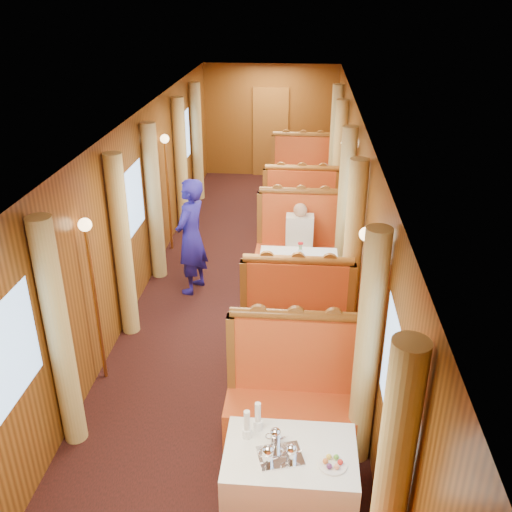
# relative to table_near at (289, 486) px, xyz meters

# --- Properties ---
(floor) EXTENTS (3.00, 12.00, 0.01)m
(floor) POSITION_rel_table_near_xyz_m (-0.75, 3.50, -0.38)
(floor) COLOR black
(floor) RESTS_ON ground
(ceiling) EXTENTS (3.00, 12.00, 0.01)m
(ceiling) POSITION_rel_table_near_xyz_m (-0.75, 3.50, 2.12)
(ceiling) COLOR silver
(ceiling) RESTS_ON wall_left
(wall_far) EXTENTS (3.00, 0.01, 2.50)m
(wall_far) POSITION_rel_table_near_xyz_m (-0.75, 9.50, 0.88)
(wall_far) COLOR brown
(wall_far) RESTS_ON floor
(wall_left) EXTENTS (0.01, 12.00, 2.50)m
(wall_left) POSITION_rel_table_near_xyz_m (-2.25, 3.50, 0.88)
(wall_left) COLOR brown
(wall_left) RESTS_ON floor
(wall_right) EXTENTS (0.01, 12.00, 2.50)m
(wall_right) POSITION_rel_table_near_xyz_m (0.75, 3.50, 0.88)
(wall_right) COLOR brown
(wall_right) RESTS_ON floor
(doorway_far) EXTENTS (0.80, 0.04, 2.00)m
(doorway_far) POSITION_rel_table_near_xyz_m (-0.75, 9.47, 0.62)
(doorway_far) COLOR brown
(doorway_far) RESTS_ON floor
(table_near) EXTENTS (1.05, 0.72, 0.75)m
(table_near) POSITION_rel_table_near_xyz_m (0.00, 0.00, 0.00)
(table_near) COLOR white
(table_near) RESTS_ON floor
(banquette_near_aft) EXTENTS (1.30, 0.55, 1.34)m
(banquette_near_aft) POSITION_rel_table_near_xyz_m (0.00, 1.01, 0.05)
(banquette_near_aft) COLOR red
(banquette_near_aft) RESTS_ON floor
(table_mid) EXTENTS (1.05, 0.72, 0.75)m
(table_mid) POSITION_rel_table_near_xyz_m (0.00, 3.50, 0.00)
(table_mid) COLOR white
(table_mid) RESTS_ON floor
(banquette_mid_fwd) EXTENTS (1.30, 0.55, 1.34)m
(banquette_mid_fwd) POSITION_rel_table_near_xyz_m (0.00, 2.49, 0.05)
(banquette_mid_fwd) COLOR red
(banquette_mid_fwd) RESTS_ON floor
(banquette_mid_aft) EXTENTS (1.30, 0.55, 1.34)m
(banquette_mid_aft) POSITION_rel_table_near_xyz_m (0.00, 4.51, 0.05)
(banquette_mid_aft) COLOR red
(banquette_mid_aft) RESTS_ON floor
(table_far) EXTENTS (1.05, 0.72, 0.75)m
(table_far) POSITION_rel_table_near_xyz_m (0.00, 7.00, 0.00)
(table_far) COLOR white
(table_far) RESTS_ON floor
(banquette_far_fwd) EXTENTS (1.30, 0.55, 1.34)m
(banquette_far_fwd) POSITION_rel_table_near_xyz_m (0.00, 5.99, 0.05)
(banquette_far_fwd) COLOR red
(banquette_far_fwd) RESTS_ON floor
(banquette_far_aft) EXTENTS (1.30, 0.55, 1.34)m
(banquette_far_aft) POSITION_rel_table_near_xyz_m (0.00, 8.01, 0.05)
(banquette_far_aft) COLOR red
(banquette_far_aft) RESTS_ON floor
(tea_tray) EXTENTS (0.40, 0.34, 0.01)m
(tea_tray) POSITION_rel_table_near_xyz_m (-0.08, -0.06, 0.38)
(tea_tray) COLOR silver
(tea_tray) RESTS_ON table_near
(teapot_left) EXTENTS (0.19, 0.17, 0.13)m
(teapot_left) POSITION_rel_table_near_xyz_m (-0.17, -0.14, 0.44)
(teapot_left) COLOR silver
(teapot_left) RESTS_ON tea_tray
(teapot_right) EXTENTS (0.17, 0.14, 0.12)m
(teapot_right) POSITION_rel_table_near_xyz_m (0.01, -0.09, 0.43)
(teapot_right) COLOR silver
(teapot_right) RESTS_ON tea_tray
(teapot_back) EXTENTS (0.16, 0.12, 0.12)m
(teapot_back) POSITION_rel_table_near_xyz_m (-0.12, 0.07, 0.44)
(teapot_back) COLOR silver
(teapot_back) RESTS_ON tea_tray
(fruit_plate) EXTENTS (0.23, 0.23, 0.05)m
(fruit_plate) POSITION_rel_table_near_xyz_m (0.32, -0.12, 0.39)
(fruit_plate) COLOR white
(fruit_plate) RESTS_ON table_near
(cup_inboard) EXTENTS (0.08, 0.08, 0.26)m
(cup_inboard) POSITION_rel_table_near_xyz_m (-0.36, 0.13, 0.48)
(cup_inboard) COLOR white
(cup_inboard) RESTS_ON table_near
(cup_outboard) EXTENTS (0.08, 0.08, 0.26)m
(cup_outboard) POSITION_rel_table_near_xyz_m (-0.28, 0.23, 0.48)
(cup_outboard) COLOR white
(cup_outboard) RESTS_ON table_near
(rose_vase_mid) EXTENTS (0.06, 0.06, 0.36)m
(rose_vase_mid) POSITION_rel_table_near_xyz_m (0.02, 3.47, 0.55)
(rose_vase_mid) COLOR silver
(rose_vase_mid) RESTS_ON table_mid
(rose_vase_far) EXTENTS (0.06, 0.06, 0.36)m
(rose_vase_far) POSITION_rel_table_near_xyz_m (-0.00, 7.03, 0.55)
(rose_vase_far) COLOR silver
(rose_vase_far) RESTS_ON table_far
(window_left_near) EXTENTS (0.01, 1.20, 0.90)m
(window_left_near) POSITION_rel_table_near_xyz_m (-2.24, 0.00, 1.07)
(window_left_near) COLOR #81ADE3
(window_left_near) RESTS_ON wall_left
(curtain_left_near_b) EXTENTS (0.22, 0.22, 2.35)m
(curtain_left_near_b) POSITION_rel_table_near_xyz_m (-2.13, 0.78, 0.80)
(curtain_left_near_b) COLOR tan
(curtain_left_near_b) RESTS_ON floor
(window_right_near) EXTENTS (0.01, 1.20, 0.90)m
(window_right_near) POSITION_rel_table_near_xyz_m (0.74, 0.00, 1.07)
(window_right_near) COLOR #81ADE3
(window_right_near) RESTS_ON wall_right
(curtain_right_near_a) EXTENTS (0.22, 0.22, 2.35)m
(curtain_right_near_a) POSITION_rel_table_near_xyz_m (0.63, -0.78, 0.80)
(curtain_right_near_a) COLOR tan
(curtain_right_near_a) RESTS_ON floor
(curtain_right_near_b) EXTENTS (0.22, 0.22, 2.35)m
(curtain_right_near_b) POSITION_rel_table_near_xyz_m (0.63, 0.78, 0.80)
(curtain_right_near_b) COLOR tan
(curtain_right_near_b) RESTS_ON floor
(window_left_mid) EXTENTS (0.01, 1.20, 0.90)m
(window_left_mid) POSITION_rel_table_near_xyz_m (-2.24, 3.50, 1.07)
(window_left_mid) COLOR #81ADE3
(window_left_mid) RESTS_ON wall_left
(curtain_left_mid_a) EXTENTS (0.22, 0.22, 2.35)m
(curtain_left_mid_a) POSITION_rel_table_near_xyz_m (-2.13, 2.72, 0.80)
(curtain_left_mid_a) COLOR tan
(curtain_left_mid_a) RESTS_ON floor
(curtain_left_mid_b) EXTENTS (0.22, 0.22, 2.35)m
(curtain_left_mid_b) POSITION_rel_table_near_xyz_m (-2.13, 4.28, 0.80)
(curtain_left_mid_b) COLOR tan
(curtain_left_mid_b) RESTS_ON floor
(window_right_mid) EXTENTS (0.01, 1.20, 0.90)m
(window_right_mid) POSITION_rel_table_near_xyz_m (0.74, 3.50, 1.07)
(window_right_mid) COLOR #81ADE3
(window_right_mid) RESTS_ON wall_right
(curtain_right_mid_a) EXTENTS (0.22, 0.22, 2.35)m
(curtain_right_mid_a) POSITION_rel_table_near_xyz_m (0.63, 2.72, 0.80)
(curtain_right_mid_a) COLOR tan
(curtain_right_mid_a) RESTS_ON floor
(curtain_right_mid_b) EXTENTS (0.22, 0.22, 2.35)m
(curtain_right_mid_b) POSITION_rel_table_near_xyz_m (0.63, 4.28, 0.80)
(curtain_right_mid_b) COLOR tan
(curtain_right_mid_b) RESTS_ON floor
(window_left_far) EXTENTS (0.01, 1.20, 0.90)m
(window_left_far) POSITION_rel_table_near_xyz_m (-2.24, 7.00, 1.07)
(window_left_far) COLOR #81ADE3
(window_left_far) RESTS_ON wall_left
(curtain_left_far_a) EXTENTS (0.22, 0.22, 2.35)m
(curtain_left_far_a) POSITION_rel_table_near_xyz_m (-2.13, 6.22, 0.80)
(curtain_left_far_a) COLOR tan
(curtain_left_far_a) RESTS_ON floor
(curtain_left_far_b) EXTENTS (0.22, 0.22, 2.35)m
(curtain_left_far_b) POSITION_rel_table_near_xyz_m (-2.13, 7.78, 0.80)
(curtain_left_far_b) COLOR tan
(curtain_left_far_b) RESTS_ON floor
(window_right_far) EXTENTS (0.01, 1.20, 0.90)m
(window_right_far) POSITION_rel_table_near_xyz_m (0.74, 7.00, 1.07)
(window_right_far) COLOR #81ADE3
(window_right_far) RESTS_ON wall_right
(curtain_right_far_a) EXTENTS (0.22, 0.22, 2.35)m
(curtain_right_far_a) POSITION_rel_table_near_xyz_m (0.63, 6.22, 0.80)
(curtain_right_far_a) COLOR tan
(curtain_right_far_a) RESTS_ON floor
(curtain_right_far_b) EXTENTS (0.22, 0.22, 2.35)m
(curtain_right_far_b) POSITION_rel_table_near_xyz_m (0.63, 7.78, 0.80)
(curtain_right_far_b) COLOR tan
(curtain_right_far_b) RESTS_ON floor
(sconce_left_fore) EXTENTS (0.14, 0.14, 1.95)m
(sconce_left_fore) POSITION_rel_table_near_xyz_m (-2.15, 1.75, 1.01)
(sconce_left_fore) COLOR #BF8C3F
(sconce_left_fore) RESTS_ON floor
(sconce_right_fore) EXTENTS (0.14, 0.14, 1.95)m
(sconce_right_fore) POSITION_rel_table_near_xyz_m (0.65, 1.75, 1.01)
(sconce_right_fore) COLOR #BF8C3F
(sconce_right_fore) RESTS_ON floor
(sconce_left_aft) EXTENTS (0.14, 0.14, 1.95)m
(sconce_left_aft) POSITION_rel_table_near_xyz_m (-2.15, 5.25, 1.01)
(sconce_left_aft) COLOR #BF8C3F
(sconce_left_aft) RESTS_ON floor
(sconce_right_aft) EXTENTS (0.14, 0.14, 1.95)m
(sconce_right_aft) POSITION_rel_table_near_xyz_m (0.65, 5.25, 1.01)
(sconce_right_aft) COLOR #BF8C3F
(sconce_right_aft) RESTS_ON floor
(steward) EXTENTS (0.57, 0.71, 1.69)m
(steward) POSITION_rel_table_near_xyz_m (-1.52, 3.86, 0.47)
(steward) COLOR navy
(steward) RESTS_ON floor
(passenger) EXTENTS (0.40, 0.44, 0.76)m
(passenger) POSITION_rel_table_near_xyz_m (-0.00, 4.31, 0.37)
(passenger) COLOR beige
(passenger) RESTS_ON banquette_mid_aft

